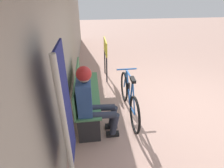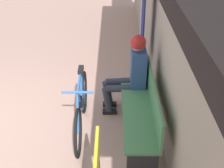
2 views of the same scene
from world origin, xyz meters
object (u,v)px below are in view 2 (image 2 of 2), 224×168
(bicycle, at_px, (81,108))
(person_seated, at_px, (131,69))
(banner_pole, at_px, (142,23))
(park_bench_near, at_px, (142,112))

(bicycle, height_order, person_seated, person_seated)
(bicycle, height_order, banner_pole, banner_pole)
(banner_pole, bearing_deg, bicycle, -33.31)
(bicycle, xyz_separation_m, person_seated, (-0.49, 0.72, 0.36))
(bicycle, distance_m, person_seated, 0.94)
(person_seated, bearing_deg, park_bench_near, 10.17)
(park_bench_near, distance_m, banner_pole, 1.75)
(park_bench_near, height_order, banner_pole, banner_pole)
(banner_pole, bearing_deg, park_bench_near, -3.87)
(bicycle, bearing_deg, person_seated, 124.34)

